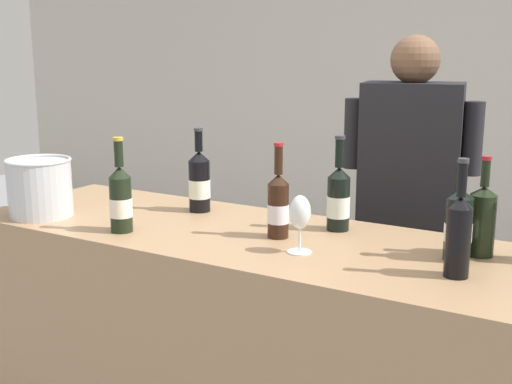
# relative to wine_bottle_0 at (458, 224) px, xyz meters

# --- Properties ---
(wall_back) EXTENTS (8.00, 0.10, 2.80)m
(wall_back) POSITION_rel_wine_bottle_0_xyz_m (-0.64, 2.53, 0.31)
(wall_back) COLOR beige
(wall_back) RESTS_ON ground_plane
(counter) EXTENTS (2.25, 0.70, 0.98)m
(counter) POSITION_rel_wine_bottle_0_xyz_m (-0.64, -0.07, -0.60)
(counter) COLOR #9E7A56
(counter) RESTS_ON ground_plane
(wine_bottle_0) EXTENTS (0.08, 0.08, 0.30)m
(wine_bottle_0) POSITION_rel_wine_bottle_0_xyz_m (0.00, 0.00, 0.00)
(wine_bottle_0) COLOR black
(wine_bottle_0) RESTS_ON counter
(wine_bottle_1) EXTENTS (0.07, 0.07, 0.34)m
(wine_bottle_1) POSITION_rel_wine_bottle_0_xyz_m (0.04, -0.15, 0.01)
(wine_bottle_1) COLOR black
(wine_bottle_1) RESTS_ON counter
(wine_bottle_2) EXTENTS (0.08, 0.08, 0.33)m
(wine_bottle_2) POSITION_rel_wine_bottle_0_xyz_m (-1.09, -0.28, 0.01)
(wine_bottle_2) COLOR black
(wine_bottle_2) RESTS_ON counter
(wine_bottle_3) EXTENTS (0.08, 0.08, 0.31)m
(wine_bottle_3) POSITION_rel_wine_bottle_0_xyz_m (0.05, 0.08, 0.00)
(wine_bottle_3) COLOR black
(wine_bottle_3) RESTS_ON counter
(wine_bottle_4) EXTENTS (0.08, 0.08, 0.34)m
(wine_bottle_4) POSITION_rel_wine_bottle_0_xyz_m (-0.45, 0.13, 0.00)
(wine_bottle_4) COLOR black
(wine_bottle_4) RESTS_ON counter
(wine_bottle_5) EXTENTS (0.09, 0.09, 0.33)m
(wine_bottle_5) POSITION_rel_wine_bottle_0_xyz_m (-1.03, 0.11, 0.01)
(wine_bottle_5) COLOR black
(wine_bottle_5) RESTS_ON counter
(wine_bottle_6) EXTENTS (0.07, 0.07, 0.32)m
(wine_bottle_6) POSITION_rel_wine_bottle_0_xyz_m (-0.58, -0.06, -0.00)
(wine_bottle_6) COLOR black
(wine_bottle_6) RESTS_ON counter
(wine_glass) EXTENTS (0.08, 0.08, 0.18)m
(wine_glass) POSITION_rel_wine_bottle_0_xyz_m (-0.44, -0.18, 0.01)
(wine_glass) COLOR silver
(wine_glass) RESTS_ON counter
(ice_bucket) EXTENTS (0.25, 0.25, 0.22)m
(ice_bucket) POSITION_rel_wine_bottle_0_xyz_m (-1.51, -0.27, -0.00)
(ice_bucket) COLOR silver
(ice_bucket) RESTS_ON counter
(person_server) EXTENTS (0.54, 0.31, 1.66)m
(person_server) POSITION_rel_wine_bottle_0_xyz_m (-0.35, 0.65, -0.28)
(person_server) COLOR black
(person_server) RESTS_ON ground_plane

